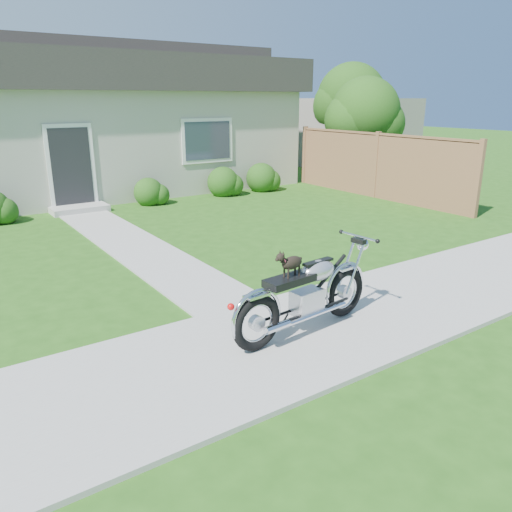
% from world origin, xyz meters
% --- Properties ---
extents(ground, '(80.00, 80.00, 0.00)m').
position_xyz_m(ground, '(0.00, 0.00, 0.00)').
color(ground, '#235114').
rests_on(ground, ground).
extents(sidewalk, '(24.00, 2.20, 0.04)m').
position_xyz_m(sidewalk, '(0.00, 0.00, 0.02)').
color(sidewalk, '#9E9B93').
rests_on(sidewalk, ground).
extents(walkway, '(1.20, 8.00, 0.03)m').
position_xyz_m(walkway, '(-1.50, 5.00, 0.01)').
color(walkway, '#9E9B93').
rests_on(walkway, ground).
extents(house, '(12.60, 7.03, 4.50)m').
position_xyz_m(house, '(-0.00, 11.99, 2.16)').
color(house, '#A8A598').
rests_on(house, ground).
extents(fence, '(0.12, 6.62, 1.90)m').
position_xyz_m(fence, '(6.30, 5.75, 0.94)').
color(fence, '#89603D').
rests_on(fence, ground).
extents(tree_near, '(2.39, 2.30, 3.52)m').
position_xyz_m(tree_near, '(8.05, 7.80, 2.25)').
color(tree_near, '#3D2B1C').
rests_on(tree_near, ground).
extents(tree_far, '(2.76, 2.73, 4.18)m').
position_xyz_m(tree_far, '(10.16, 10.62, 2.68)').
color(tree_far, '#3D2B1C').
rests_on(tree_far, ground).
extents(shrub_row, '(10.60, 1.02, 1.02)m').
position_xyz_m(shrub_row, '(-0.54, 8.50, 0.40)').
color(shrub_row, '#224C14').
rests_on(shrub_row, ground).
extents(potted_plant_right, '(0.53, 0.53, 0.68)m').
position_xyz_m(potted_plant_right, '(0.47, 8.55, 0.34)').
color(potted_plant_right, '#2B6B1D').
rests_on(potted_plant_right, ground).
extents(motorcycle_with_dog, '(2.22, 0.60, 1.10)m').
position_xyz_m(motorcycle_with_dog, '(-1.15, -0.04, 0.53)').
color(motorcycle_with_dog, black).
rests_on(motorcycle_with_dog, sidewalk).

